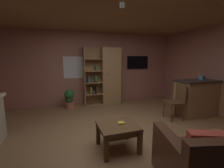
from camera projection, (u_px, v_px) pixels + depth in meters
The scene contains 14 objects.
floor at pixel (118, 139), 3.10m from camera, with size 6.25×5.43×0.02m, color olive.
wall_back at pixel (91, 68), 5.48m from camera, with size 6.37×0.06×2.50m, color #AD7060.
ceiling at pixel (119, 5), 2.70m from camera, with size 6.25×5.43×0.02m, color #8E6B47.
window_pane_back at pixel (75, 67), 5.26m from camera, with size 0.76×0.01×0.73m, color white.
bookshelf_cabinet at pixel (108, 77), 5.43m from camera, with size 1.27×0.41×1.97m.
kitchen_bar_counter at pixel (199, 97), 4.40m from camera, with size 1.38×0.61×1.00m.
tissue_box at pixel (202, 78), 4.42m from camera, with size 0.12×0.12×0.11m, color #598CBF.
leather_couch at pixel (224, 166), 1.86m from camera, with size 1.64×1.27×0.84m.
coffee_table at pixel (118, 130), 2.70m from camera, with size 0.67×0.61×0.45m.
table_book_0 at pixel (121, 123), 2.74m from camera, with size 0.11×0.11×0.03m, color gold.
dining_chair at pixel (177, 99), 4.06m from camera, with size 0.45×0.45×0.92m.
potted_floor_plant at pixel (69, 98), 4.93m from camera, with size 0.31×0.32×0.63m.
wall_mounted_tv at pixel (138, 62), 5.94m from camera, with size 0.86×0.06×0.48m.
track_light_spot_1 at pixel (122, 6), 2.50m from camera, with size 0.07×0.07×0.09m, color black.
Camera 1 is at (-1.02, -2.70, 1.58)m, focal length 24.82 mm.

